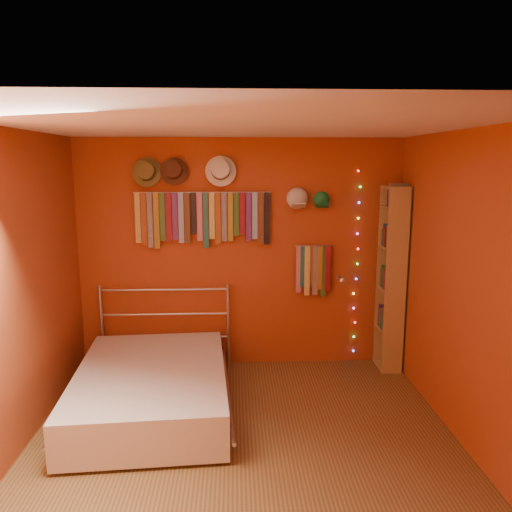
{
  "coord_description": "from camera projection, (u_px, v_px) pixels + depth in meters",
  "views": [
    {
      "loc": [
        -0.07,
        -3.61,
        2.24
      ],
      "look_at": [
        0.13,
        0.9,
        1.39
      ],
      "focal_mm": 35.0,
      "sensor_mm": 36.0,
      "label": 1
    }
  ],
  "objects": [
    {
      "name": "ground",
      "position": [
        244.0,
        449.0,
        3.96
      ],
      "size": [
        3.5,
        3.5,
        0.0
      ],
      "primitive_type": "plane",
      "color": "brown",
      "rests_on": "ground"
    },
    {
      "name": "back_wall",
      "position": [
        241.0,
        254.0,
        5.45
      ],
      "size": [
        3.5,
        0.02,
        2.5
      ],
      "primitive_type": "cube",
      "color": "maroon",
      "rests_on": "ground"
    },
    {
      "name": "right_wall",
      "position": [
        473.0,
        294.0,
        3.81
      ],
      "size": [
        0.02,
        3.5,
        2.5
      ],
      "primitive_type": "cube",
      "color": "maroon",
      "rests_on": "ground"
    },
    {
      "name": "left_wall",
      "position": [
        5.0,
        300.0,
        3.66
      ],
      "size": [
        0.02,
        3.5,
        2.5
      ],
      "primitive_type": "cube",
      "color": "maroon",
      "rests_on": "ground"
    },
    {
      "name": "ceiling",
      "position": [
        243.0,
        125.0,
        3.5
      ],
      "size": [
        3.5,
        3.5,
        0.02
      ],
      "primitive_type": "cube",
      "color": "white",
      "rests_on": "back_wall"
    },
    {
      "name": "tie_rack",
      "position": [
        202.0,
        216.0,
        5.29
      ],
      "size": [
        1.45,
        0.03,
        0.6
      ],
      "color": "#B5B6BA",
      "rests_on": "back_wall"
    },
    {
      "name": "small_tie_rack",
      "position": [
        313.0,
        268.0,
        5.45
      ],
      "size": [
        0.4,
        0.03,
        0.58
      ],
      "color": "#B5B6BA",
      "rests_on": "back_wall"
    },
    {
      "name": "fedora_olive",
      "position": [
        146.0,
        171.0,
        5.14
      ],
      "size": [
        0.31,
        0.17,
        0.31
      ],
      "rotation": [
        1.36,
        0.0,
        0.0
      ],
      "color": "brown",
      "rests_on": "back_wall"
    },
    {
      "name": "fedora_brown",
      "position": [
        174.0,
        171.0,
        5.16
      ],
      "size": [
        0.29,
        0.16,
        0.29
      ],
      "rotation": [
        1.36,
        0.0,
        0.0
      ],
      "color": "#462719",
      "rests_on": "back_wall"
    },
    {
      "name": "fedora_white",
      "position": [
        221.0,
        170.0,
        5.17
      ],
      "size": [
        0.32,
        0.18,
        0.32
      ],
      "rotation": [
        1.36,
        0.0,
        0.0
      ],
      "color": "white",
      "rests_on": "back_wall"
    },
    {
      "name": "cap_white",
      "position": [
        297.0,
        199.0,
        5.31
      ],
      "size": [
        0.2,
        0.25,
        0.2
      ],
      "color": "silver",
      "rests_on": "back_wall"
    },
    {
      "name": "cap_green",
      "position": [
        321.0,
        200.0,
        5.32
      ],
      "size": [
        0.18,
        0.22,
        0.18
      ],
      "color": "#1B7A37",
      "rests_on": "back_wall"
    },
    {
      "name": "fairy_lights",
      "position": [
        356.0,
        264.0,
        5.48
      ],
      "size": [
        0.05,
        0.02,
        2.04
      ],
      "color": "#FF3333",
      "rests_on": "back_wall"
    },
    {
      "name": "reading_lamp",
      "position": [
        341.0,
        280.0,
        5.31
      ],
      "size": [
        0.07,
        0.31,
        0.09
      ],
      "color": "#B5B6BA",
      "rests_on": "back_wall"
    },
    {
      "name": "bookshelf",
      "position": [
        395.0,
        278.0,
        5.35
      ],
      "size": [
        0.25,
        0.34,
        2.0
      ],
      "color": "olive",
      "rests_on": "ground"
    },
    {
      "name": "bed",
      "position": [
        152.0,
        388.0,
        4.54
      ],
      "size": [
        1.53,
        1.98,
        0.94
      ],
      "rotation": [
        0.0,
        0.0,
        0.06
      ],
      "color": "#B5B6BA",
      "rests_on": "ground"
    }
  ]
}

